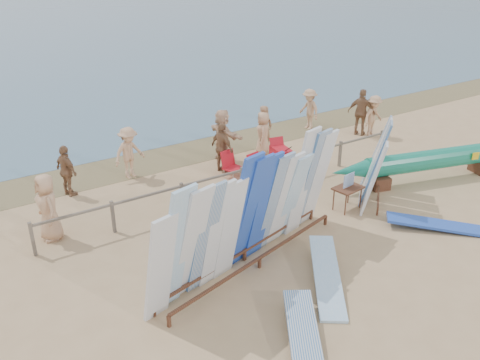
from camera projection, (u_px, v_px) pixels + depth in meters
ground at (307, 237)px, 13.01m from camera, size 160.00×160.00×0.00m
wet_sand_strip at (177, 153)px, 18.46m from camera, size 40.00×2.60×0.01m
fence at (242, 176)px, 15.02m from camera, size 12.08×0.08×0.90m
main_surfboard_rack at (253, 214)px, 11.37m from camera, size 5.82×2.05×2.94m
side_surfboard_rack at (375, 164)px, 14.50m from camera, size 2.08×1.93×2.50m
outrigger_canoe at (434, 161)px, 16.03m from camera, size 7.08×2.54×1.02m
vendor_table at (347, 197)px, 14.30m from camera, size 0.88×0.67×1.09m
flat_board_e at (305, 352)px, 9.30m from camera, size 1.92×2.57×0.39m
flat_board_b at (326, 283)px, 11.22m from camera, size 2.03×2.50×0.42m
flat_board_d at (439, 229)px, 13.38m from camera, size 2.31×2.29×0.27m
beach_chair_left at (257, 171)px, 16.30m from camera, size 0.60×0.62×0.81m
beach_chair_right at (232, 170)px, 16.37m from camera, size 0.67×0.69×0.87m
stroller at (281, 160)px, 16.61m from camera, size 0.72×0.92×1.14m
beachgoer_9 at (309, 109)px, 20.62m from camera, size 0.48×1.08×1.66m
beachgoer_7 at (265, 130)px, 17.98m from camera, size 0.74×0.58×1.79m
beachgoer_10 at (362, 112)px, 19.88m from camera, size 0.97×1.16×1.84m
beachgoer_extra_0 at (373, 116)px, 19.81m from camera, size 1.11×0.61×1.63m
beachgoer_extra_1 at (67, 171)px, 14.93m from camera, size 0.65×1.00×1.58m
beachgoer_0 at (48, 207)px, 12.63m from camera, size 0.45×0.88×1.76m
beachgoer_3 at (129, 153)px, 16.13m from camera, size 1.17×0.69×1.69m
beachgoer_5 at (223, 135)px, 17.46m from camera, size 0.66×1.73×1.83m
beachgoer_4 at (222, 148)px, 16.54m from camera, size 0.57×1.04×1.68m
beachgoer_6 at (263, 134)px, 17.93m from camera, size 0.75×0.86×1.61m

